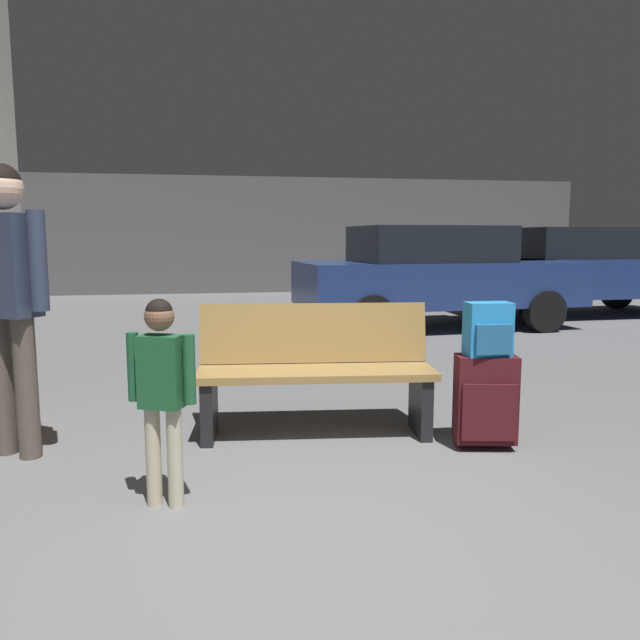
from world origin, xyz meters
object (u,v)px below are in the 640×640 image
Objects in this scene: suitcase at (486,399)px; child at (161,380)px; parked_car_near at (435,274)px; bench at (315,370)px; parked_car_side at (581,269)px; backpack_bright at (488,330)px; adult at (7,279)px.

child reaches higher than suitcase.
child is 0.25× the size of parked_car_near.
child reaches higher than bench.
parked_car_side is (6.62, 6.66, 0.16)m from child.
backpack_bright is (0.00, -0.00, 0.45)m from suitcase.
backpack_bright reaches higher than bench.
parked_car_near is (4.52, 4.75, -0.29)m from adult.
suitcase is at bearing -127.14° from parked_car_side.
child is at bearing -165.26° from suitcase.
child is 0.26× the size of parked_car_side.
parked_car_near is (2.62, 4.64, 0.36)m from bench.
backpack_bright is (1.02, -0.51, 0.33)m from bench.
parked_car_near is at bearing 46.41° from adult.
parked_car_near reaches higher than child.
adult is 0.42× the size of parked_car_near.
adult is at bearing -133.59° from parked_car_near.
suitcase is at bearing -26.50° from bench.
child is (-1.97, -0.52, -0.12)m from backpack_bright.
adult reaches higher than bench.
bench is at bearing 153.50° from backpack_bright.
parked_car_side and parked_car_near have the same top height.
parked_car_near is at bearing -161.94° from parked_car_side.
bench is 0.39× the size of parked_car_near.
suitcase is 0.34× the size of adult.
backpack_bright is 7.70m from parked_car_side.
backpack_bright is at bearing -107.33° from parked_car_near.
child is 0.59× the size of adult.
parked_car_near is at bearing 72.66° from suitcase.
child is at bearing -165.29° from backpack_bright.
adult is at bearing -176.76° from bench.
parked_car_side is at bearing 45.18° from child.
parked_car_near reaches higher than suitcase.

